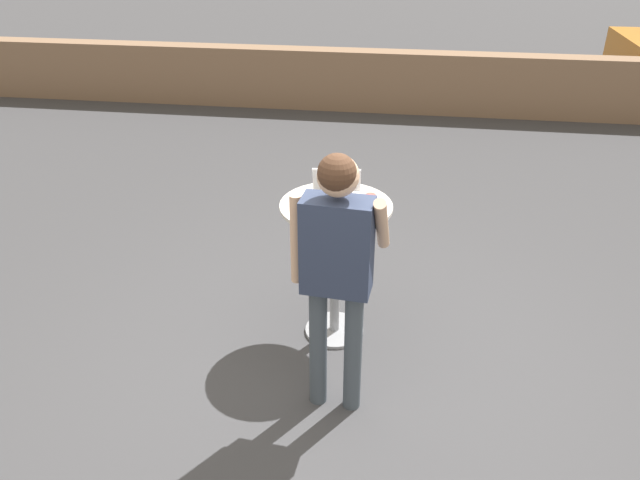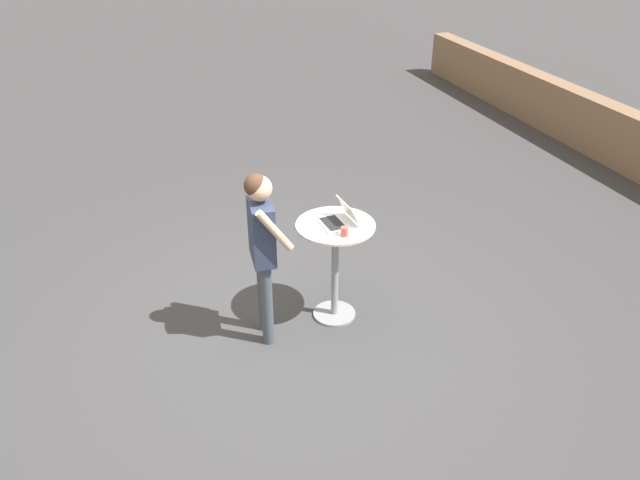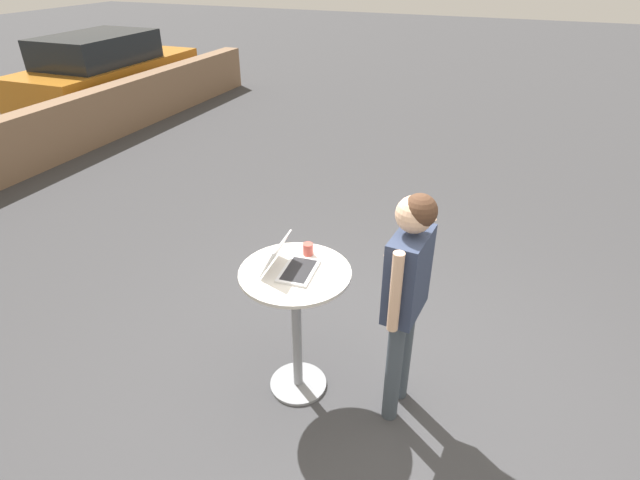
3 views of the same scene
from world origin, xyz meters
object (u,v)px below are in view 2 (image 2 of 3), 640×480
object	(u,v)px
cafe_table	(335,253)
standing_person	(262,238)
coffee_mug	(344,231)
laptop	(339,219)

from	to	relation	value
cafe_table	standing_person	world-z (taller)	standing_person
cafe_table	coffee_mug	xyz separation A→B (m)	(0.23, 0.00, 0.36)
standing_person	cafe_table	bearing A→B (deg)	97.07
laptop	coffee_mug	world-z (taller)	laptop
coffee_mug	cafe_table	bearing A→B (deg)	-179.37
standing_person	laptop	bearing A→B (deg)	97.14
cafe_table	standing_person	distance (m)	0.82
laptop	standing_person	world-z (taller)	standing_person
cafe_table	standing_person	size ratio (longest dim) A/B	0.62
laptop	standing_person	size ratio (longest dim) A/B	0.20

